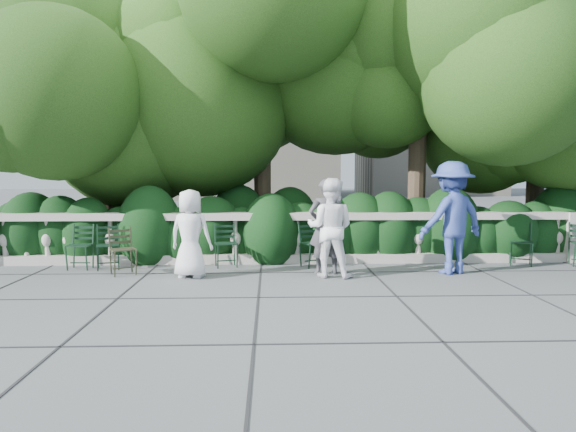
{
  "coord_description": "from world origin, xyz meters",
  "views": [
    {
      "loc": [
        -0.33,
        -8.22,
        1.81
      ],
      "look_at": [
        0.0,
        1.0,
        1.0
      ],
      "focal_mm": 32.0,
      "sensor_mm": 36.0,
      "label": 1
    }
  ],
  "objects_px": {
    "chair_c": "(228,268)",
    "person_businessman": "(191,234)",
    "chair_weathered": "(126,276)",
    "person_woman_grey": "(326,227)",
    "chair_e": "(521,266)",
    "chair_d": "(317,268)",
    "chair_a": "(108,271)",
    "person_casual_man": "(330,228)",
    "person_older_blue": "(452,218)",
    "chair_b": "(77,271)"
  },
  "relations": [
    {
      "from": "chair_d",
      "to": "person_businessman",
      "type": "bearing_deg",
      "value": 172.43
    },
    {
      "from": "chair_weathered",
      "to": "person_woman_grey",
      "type": "distance_m",
      "value": 3.58
    },
    {
      "from": "person_woman_grey",
      "to": "chair_a",
      "type": "bearing_deg",
      "value": -17.7
    },
    {
      "from": "chair_b",
      "to": "chair_weathered",
      "type": "bearing_deg",
      "value": -25.92
    },
    {
      "from": "chair_e",
      "to": "person_older_blue",
      "type": "height_order",
      "value": "person_older_blue"
    },
    {
      "from": "person_woman_grey",
      "to": "chair_d",
      "type": "bearing_deg",
      "value": -91.98
    },
    {
      "from": "chair_a",
      "to": "chair_weathered",
      "type": "distance_m",
      "value": 0.67
    },
    {
      "from": "chair_e",
      "to": "chair_c",
      "type": "bearing_deg",
      "value": -158.04
    },
    {
      "from": "person_casual_man",
      "to": "person_older_blue",
      "type": "xyz_separation_m",
      "value": [
        2.17,
        0.21,
        0.15
      ]
    },
    {
      "from": "chair_e",
      "to": "chair_weathered",
      "type": "height_order",
      "value": "same"
    },
    {
      "from": "chair_e",
      "to": "chair_weathered",
      "type": "relative_size",
      "value": 1.0
    },
    {
      "from": "person_casual_man",
      "to": "chair_b",
      "type": "bearing_deg",
      "value": 8.52
    },
    {
      "from": "chair_a",
      "to": "person_casual_man",
      "type": "xyz_separation_m",
      "value": [
        3.98,
        -0.66,
        0.85
      ]
    },
    {
      "from": "chair_c",
      "to": "person_businessman",
      "type": "xyz_separation_m",
      "value": [
        -0.55,
        -0.81,
        0.75
      ]
    },
    {
      "from": "chair_c",
      "to": "person_businessman",
      "type": "relative_size",
      "value": 0.56
    },
    {
      "from": "chair_weathered",
      "to": "person_woman_grey",
      "type": "height_order",
      "value": "person_woman_grey"
    },
    {
      "from": "chair_e",
      "to": "person_woman_grey",
      "type": "xyz_separation_m",
      "value": [
        -3.8,
        -0.58,
        0.84
      ]
    },
    {
      "from": "chair_d",
      "to": "chair_e",
      "type": "xyz_separation_m",
      "value": [
        3.9,
        0.01,
        0.0
      ]
    },
    {
      "from": "chair_e",
      "to": "person_woman_grey",
      "type": "height_order",
      "value": "person_woman_grey"
    },
    {
      "from": "chair_d",
      "to": "person_older_blue",
      "type": "bearing_deg",
      "value": -41.37
    },
    {
      "from": "chair_d",
      "to": "person_woman_grey",
      "type": "height_order",
      "value": "person_woman_grey"
    },
    {
      "from": "chair_c",
      "to": "chair_d",
      "type": "height_order",
      "value": "same"
    },
    {
      "from": "chair_b",
      "to": "person_older_blue",
      "type": "relative_size",
      "value": 0.42
    },
    {
      "from": "chair_a",
      "to": "person_casual_man",
      "type": "bearing_deg",
      "value": -25.62
    },
    {
      "from": "person_casual_man",
      "to": "chair_d",
      "type": "bearing_deg",
      "value": -62.4
    },
    {
      "from": "chair_b",
      "to": "person_woman_grey",
      "type": "xyz_separation_m",
      "value": [
        4.49,
        -0.46,
        0.84
      ]
    },
    {
      "from": "chair_a",
      "to": "chair_e",
      "type": "xyz_separation_m",
      "value": [
        7.72,
        0.15,
        0.0
      ]
    },
    {
      "from": "person_woman_grey",
      "to": "person_casual_man",
      "type": "bearing_deg",
      "value": 91.43
    },
    {
      "from": "chair_e",
      "to": "person_older_blue",
      "type": "relative_size",
      "value": 0.42
    },
    {
      "from": "person_woman_grey",
      "to": "person_older_blue",
      "type": "relative_size",
      "value": 0.85
    },
    {
      "from": "chair_a",
      "to": "chair_c",
      "type": "distance_m",
      "value": 2.16
    },
    {
      "from": "chair_a",
      "to": "person_woman_grey",
      "type": "xyz_separation_m",
      "value": [
        3.92,
        -0.43,
        0.84
      ]
    },
    {
      "from": "chair_weathered",
      "to": "person_casual_man",
      "type": "xyz_separation_m",
      "value": [
        3.53,
        -0.16,
        0.85
      ]
    },
    {
      "from": "person_casual_man",
      "to": "person_older_blue",
      "type": "bearing_deg",
      "value": -157.3
    },
    {
      "from": "chair_a",
      "to": "chair_d",
      "type": "xyz_separation_m",
      "value": [
        3.83,
        0.14,
        0.0
      ]
    },
    {
      "from": "chair_c",
      "to": "person_casual_man",
      "type": "relative_size",
      "value": 0.5
    },
    {
      "from": "chair_e",
      "to": "person_older_blue",
      "type": "distance_m",
      "value": 1.96
    },
    {
      "from": "chair_c",
      "to": "person_older_blue",
      "type": "relative_size",
      "value": 0.42
    },
    {
      "from": "chair_e",
      "to": "person_casual_man",
      "type": "height_order",
      "value": "person_casual_man"
    },
    {
      "from": "chair_e",
      "to": "person_casual_man",
      "type": "relative_size",
      "value": 0.5
    },
    {
      "from": "chair_a",
      "to": "person_woman_grey",
      "type": "distance_m",
      "value": 4.03
    },
    {
      "from": "chair_weathered",
      "to": "person_businessman",
      "type": "height_order",
      "value": "person_businessman"
    },
    {
      "from": "person_casual_man",
      "to": "chair_a",
      "type": "bearing_deg",
      "value": 7.68
    },
    {
      "from": "chair_b",
      "to": "person_casual_man",
      "type": "bearing_deg",
      "value": -7.18
    },
    {
      "from": "chair_c",
      "to": "person_woman_grey",
      "type": "xyz_separation_m",
      "value": [
        1.77,
        -0.59,
        0.84
      ]
    },
    {
      "from": "chair_d",
      "to": "chair_weathered",
      "type": "xyz_separation_m",
      "value": [
        -3.38,
        -0.64,
        0.0
      ]
    },
    {
      "from": "chair_a",
      "to": "chair_d",
      "type": "height_order",
      "value": "same"
    },
    {
      "from": "chair_c",
      "to": "chair_weathered",
      "type": "xyz_separation_m",
      "value": [
        -1.7,
        -0.66,
        0.0
      ]
    },
    {
      "from": "chair_d",
      "to": "person_businessman",
      "type": "relative_size",
      "value": 0.56
    },
    {
      "from": "chair_c",
      "to": "person_businessman",
      "type": "height_order",
      "value": "person_businessman"
    }
  ]
}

